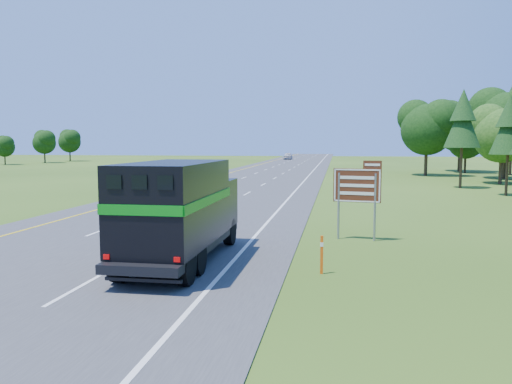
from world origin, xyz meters
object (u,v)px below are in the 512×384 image
(far_car, at_px, (288,156))
(exit_sign, at_px, (358,189))
(horse_truck, at_px, (180,209))
(white_suv, at_px, (206,176))

(far_car, height_order, exit_sign, exit_sign)
(horse_truck, xyz_separation_m, exit_sign, (6.13, 5.17, 0.31))
(white_suv, bearing_deg, far_car, 86.80)
(horse_truck, bearing_deg, exit_sign, 40.26)
(white_suv, distance_m, exit_sign, 29.65)
(exit_sign, bearing_deg, far_car, 106.54)
(white_suv, bearing_deg, exit_sign, -65.35)
(horse_truck, height_order, white_suv, horse_truck)
(exit_sign, bearing_deg, horse_truck, -130.54)
(horse_truck, distance_m, white_suv, 32.37)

